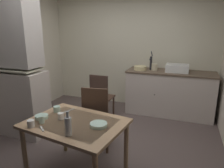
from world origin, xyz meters
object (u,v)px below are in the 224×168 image
(teacup_mint, at_px, (57,109))
(glass_bottle, at_px, (68,126))
(hand_pump, at_px, (151,62))
(chair_far_side, at_px, (97,117))
(mixing_bowl_counter, at_px, (140,68))
(serving_bowl_wide, at_px, (42,117))
(dining_table, at_px, (76,129))
(hutch_cabinet, at_px, (17,76))
(chair_by_counter, at_px, (101,95))
(sink_basin, at_px, (177,68))

(teacup_mint, xyz_separation_m, glass_bottle, (0.47, -0.48, 0.07))
(hand_pump, relative_size, chair_far_side, 0.39)
(mixing_bowl_counter, bearing_deg, serving_bowl_wide, -106.35)
(serving_bowl_wide, bearing_deg, dining_table, 5.99)
(hutch_cabinet, relative_size, chair_by_counter, 2.40)
(hand_pump, bearing_deg, dining_table, -100.76)
(hutch_cabinet, height_order, sink_basin, hutch_cabinet)
(chair_by_counter, distance_m, teacup_mint, 1.52)
(sink_basin, relative_size, hand_pump, 1.13)
(hand_pump, distance_m, serving_bowl_wide, 2.64)
(hand_pump, height_order, mixing_bowl_counter, hand_pump)
(mixing_bowl_counter, xyz_separation_m, serving_bowl_wide, (-0.69, -2.37, -0.22))
(sink_basin, height_order, teacup_mint, sink_basin)
(sink_basin, bearing_deg, chair_far_side, -120.09)
(chair_by_counter, height_order, teacup_mint, chair_by_counter)
(dining_table, bearing_deg, serving_bowl_wide, -174.01)
(hutch_cabinet, distance_m, mixing_bowl_counter, 2.38)
(mixing_bowl_counter, bearing_deg, chair_by_counter, -135.03)
(sink_basin, bearing_deg, hand_pump, 175.23)
(hand_pump, bearing_deg, serving_bowl_wide, -110.02)
(dining_table, distance_m, chair_far_side, 0.65)
(dining_table, xyz_separation_m, chair_by_counter, (-0.38, 1.69, -0.16))
(hutch_cabinet, distance_m, sink_basin, 2.99)
(chair_by_counter, relative_size, serving_bowl_wide, 5.82)
(dining_table, xyz_separation_m, chair_far_side, (-0.00, 0.63, -0.12))
(serving_bowl_wide, bearing_deg, teacup_mint, 76.67)
(chair_far_side, bearing_deg, hand_pump, 75.40)
(chair_by_counter, distance_m, serving_bowl_wide, 1.75)
(sink_basin, bearing_deg, serving_bowl_wide, -120.78)
(mixing_bowl_counter, bearing_deg, glass_bottle, -93.70)
(chair_far_side, xyz_separation_m, chair_by_counter, (-0.37, 1.05, -0.03))
(teacup_mint, bearing_deg, dining_table, -26.95)
(chair_far_side, relative_size, glass_bottle, 3.77)
(chair_far_side, bearing_deg, chair_by_counter, 109.63)
(dining_table, bearing_deg, glass_bottle, -73.15)
(serving_bowl_wide, relative_size, glass_bottle, 0.60)
(hutch_cabinet, xyz_separation_m, chair_by_counter, (1.07, 1.03, -0.55))
(mixing_bowl_counter, distance_m, glass_bottle, 2.62)
(hand_pump, distance_m, chair_by_counter, 1.27)
(hutch_cabinet, bearing_deg, hand_pump, 42.61)
(chair_far_side, height_order, chair_by_counter, chair_far_side)
(hutch_cabinet, height_order, serving_bowl_wide, hutch_cabinet)
(hand_pump, bearing_deg, glass_bottle, -97.83)
(hand_pump, relative_size, serving_bowl_wide, 2.47)
(dining_table, bearing_deg, chair_far_side, 90.44)
(sink_basin, distance_m, dining_table, 2.60)
(serving_bowl_wide, bearing_deg, sink_basin, 59.22)
(mixing_bowl_counter, height_order, serving_bowl_wide, mixing_bowl_counter)
(chair_far_side, bearing_deg, sink_basin, 59.91)
(sink_basin, height_order, hand_pump, hand_pump)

